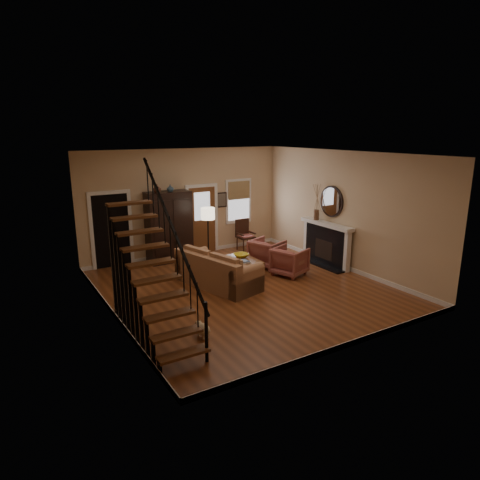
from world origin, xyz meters
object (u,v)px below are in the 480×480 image
armoire (169,227)px  coffee_table (242,267)px  floor_lamp (208,238)px  side_chair (246,235)px  armchair_left (290,261)px  armchair_right (267,253)px  sofa (218,270)px

armoire → coffee_table: armoire is taller
armoire → floor_lamp: armoire is taller
armoire → side_chair: size_ratio=2.06×
coffee_table → armchair_left: armchair_left is taller
coffee_table → floor_lamp: bearing=111.2°
armoire → armchair_left: (2.30, -2.87, -0.67)m
armoire → armchair_left: size_ratio=2.50×
armchair_right → floor_lamp: 1.75m
floor_lamp → sofa: bearing=-108.7°
side_chair → sofa: bearing=-133.9°
armoire → side_chair: bearing=-4.5°
sofa → armchair_right: 2.10m
sofa → armchair_right: sofa is taller
side_chair → armchair_right: bearing=-101.0°
coffee_table → armchair_left: size_ratio=1.42×
floor_lamp → armchair_right: bearing=-29.4°
sofa → armchair_left: sofa is taller
sofa → armchair_left: size_ratio=2.72×
armchair_left → armoire: bearing=17.9°
armoire → armchair_right: 3.00m
floor_lamp → armoire: bearing=124.6°
armoire → sofa: (0.23, -2.61, -0.63)m
armchair_right → side_chair: 1.75m
armchair_left → side_chair: bearing=-26.2°
armoire → coffee_table: bearing=-61.9°
floor_lamp → side_chair: size_ratio=1.69×
armchair_left → floor_lamp: (-1.55, 1.79, 0.48)m
armchair_left → armchair_right: armchair_right is taller
coffee_table → armchair_right: size_ratio=1.37×
armoire → floor_lamp: 1.33m
sofa → armchair_right: bearing=4.8°
armchair_right → side_chair: size_ratio=0.85×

